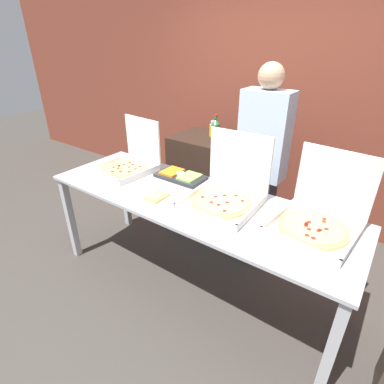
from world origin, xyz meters
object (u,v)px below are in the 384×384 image
Objects in this scene: veggie_tray at (181,176)px; paper_plate_front_right at (157,197)px; soda_can_colored at (212,130)px; person_guest_cap at (261,168)px; pizza_box_near_right at (129,162)px; pizza_box_far_left at (226,192)px; pizza_box_far_right at (319,217)px; soda_can_silver at (214,126)px; soda_bottle at (215,130)px.

paper_plate_front_right is at bearing -78.35° from veggie_tray.
person_guest_cap is (0.71, -0.32, -0.14)m from soda_can_colored.
pizza_box_far_left reaches higher than pizza_box_near_right.
soda_can_silver is (-1.43, 1.02, 0.13)m from pizza_box_far_right.
pizza_box_near_right is at bearing -109.84° from soda_can_colored.
soda_bottle is at bearing 154.97° from pizza_box_far_right.
soda_can_colored is (0.08, -0.15, 0.00)m from soda_can_silver.
paper_plate_front_right is 1.38m from soda_can_silver.
paper_plate_front_right is at bearing 61.94° from person_guest_cap.
person_guest_cap reaches higher than paper_plate_front_right.
person_guest_cap is at bearing 61.94° from paper_plate_front_right.
soda_can_silver is 0.07× the size of person_guest_cap.
soda_bottle is 0.64m from person_guest_cap.
pizza_box_far_left reaches higher than paper_plate_front_right.
paper_plate_front_right is 0.41m from veggie_tray.
soda_bottle is at bearing 93.66° from veggie_tray.
paper_plate_front_right is at bearing -159.07° from pizza_box_far_right.
pizza_box_far_right reaches higher than soda_can_colored.
soda_can_colored is at bearing 75.53° from pizza_box_near_right.
pizza_box_far_right is at bearing -30.48° from soda_bottle.
pizza_box_far_left is at bearing -170.47° from pizza_box_far_right.
veggie_tray is (-0.53, 0.14, -0.06)m from pizza_box_far_left.
soda_can_silver is 0.17m from soda_can_colored.
paper_plate_front_right is at bearing -75.90° from soda_can_silver.
paper_plate_front_right is 1.22m from soda_can_colored.
soda_bottle is (0.46, 0.75, 0.20)m from pizza_box_near_right.
pizza_box_near_right is 0.97× the size of pizza_box_far_left.
pizza_box_far_right is 1.19m from veggie_tray.
pizza_box_near_right is at bearing 29.25° from person_guest_cap.
pizza_box_near_right is at bearing -173.57° from pizza_box_far_right.
soda_can_silver reaches higher than paper_plate_front_right.
pizza_box_far_left is 1.90× the size of soda_bottle.
pizza_box_far_right is at bearing -4.71° from veggie_tray.
person_guest_cap reaches higher than veggie_tray.
paper_plate_front_right is 0.14× the size of person_guest_cap.
pizza_box_near_right is at bearing 177.30° from pizza_box_far_left.
veggie_tray is at bearing -77.53° from soda_can_colored.
soda_can_silver is (-0.33, 1.33, 0.21)m from paper_plate_front_right.
soda_can_silver is (0.25, 1.05, 0.14)m from pizza_box_near_right.
pizza_box_near_right reaches higher than veggie_tray.
pizza_box_near_right is at bearing -121.51° from soda_bottle.
person_guest_cap reaches higher than soda_can_silver.
pizza_box_far_right reaches higher than soda_can_silver.
pizza_box_far_left reaches higher than veggie_tray.
pizza_box_far_right is at bearing -32.88° from soda_can_colored.
soda_can_colored is at bearing 130.24° from soda_bottle.
pizza_box_near_right is 2.04× the size of paper_plate_front_right.
person_guest_cap is (-0.64, 0.55, -0.01)m from pizza_box_far_right.
soda_can_silver is (-0.21, 0.30, -0.06)m from soda_bottle.
pizza_box_near_right reaches higher than soda_can_silver.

